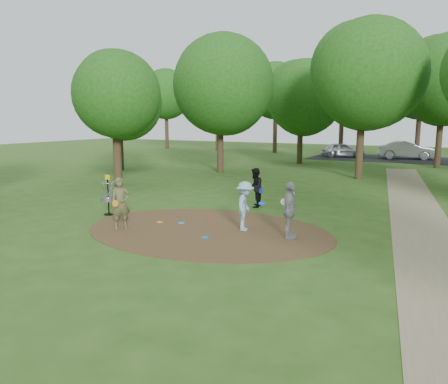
% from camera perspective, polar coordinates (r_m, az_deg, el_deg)
% --- Properties ---
extents(ground, '(100.00, 100.00, 0.00)m').
position_cam_1_polar(ground, '(14.43, -2.22, -5.02)').
color(ground, '#2D5119').
rests_on(ground, ground).
extents(dirt_clearing, '(8.40, 8.40, 0.02)m').
position_cam_1_polar(dirt_clearing, '(14.43, -2.22, -4.98)').
color(dirt_clearing, '#47301C').
rests_on(dirt_clearing, ground).
extents(footpath, '(7.55, 39.89, 0.01)m').
position_cam_1_polar(footpath, '(14.56, 25.02, -5.77)').
color(footpath, '#8C7A5B').
rests_on(footpath, ground).
extents(parking_lot, '(14.00, 8.00, 0.01)m').
position_cam_1_polar(parking_lot, '(42.54, 20.91, 4.07)').
color(parking_lot, black).
rests_on(parking_lot, ground).
extents(player_observer_with_disc, '(0.72, 0.75, 1.72)m').
position_cam_1_polar(player_observer_with_disc, '(14.82, -13.36, -1.47)').
color(player_observer_with_disc, brown).
rests_on(player_observer_with_disc, ground).
extents(player_throwing_with_disc, '(1.18, 1.17, 1.62)m').
position_cam_1_polar(player_throwing_with_disc, '(14.26, 2.74, -1.85)').
color(player_throwing_with_disc, '#85AEC7').
rests_on(player_throwing_with_disc, ground).
extents(player_walking_with_disc, '(0.80, 0.93, 1.63)m').
position_cam_1_polar(player_walking_with_disc, '(18.03, 4.06, 0.57)').
color(player_walking_with_disc, black).
rests_on(player_walking_with_disc, ground).
extents(player_waiting_with_disc, '(0.63, 1.09, 1.75)m').
position_cam_1_polar(player_waiting_with_disc, '(13.41, 8.58, -2.40)').
color(player_waiting_with_disc, '#959597').
rests_on(player_waiting_with_disc, ground).
extents(disc_ground_cyan, '(0.22, 0.22, 0.02)m').
position_cam_1_polar(disc_ground_cyan, '(15.36, -5.60, -4.04)').
color(disc_ground_cyan, '#1A9ED4').
rests_on(disc_ground_cyan, dirt_clearing).
extents(disc_ground_blue, '(0.22, 0.22, 0.02)m').
position_cam_1_polar(disc_ground_blue, '(13.51, -2.48, -5.91)').
color(disc_ground_blue, blue).
rests_on(disc_ground_blue, dirt_clearing).
extents(disc_ground_red, '(0.22, 0.22, 0.02)m').
position_cam_1_polar(disc_ground_red, '(16.01, -1.98, -3.44)').
color(disc_ground_red, red).
rests_on(disc_ground_red, dirt_clearing).
extents(car_left, '(4.36, 2.87, 1.38)m').
position_cam_1_polar(car_left, '(42.92, 15.25, 5.33)').
color(car_left, '#ACAEB4').
rests_on(car_left, ground).
extents(car_right, '(5.09, 2.51, 1.61)m').
position_cam_1_polar(car_right, '(42.78, 22.76, 5.06)').
color(car_right, '#A5A7AD').
rests_on(car_right, ground).
extents(disc_ground_orange, '(0.22, 0.22, 0.02)m').
position_cam_1_polar(disc_ground_orange, '(15.59, -8.41, -3.89)').
color(disc_ground_orange, orange).
rests_on(disc_ground_orange, dirt_clearing).
extents(disc_golf_basket, '(0.63, 0.63, 1.54)m').
position_cam_1_polar(disc_golf_basket, '(17.12, -14.91, -0.02)').
color(disc_golf_basket, black).
rests_on(disc_golf_basket, ground).
extents(tree_ring, '(36.85, 46.11, 9.46)m').
position_cam_1_polar(tree_ring, '(22.11, 13.83, 13.82)').
color(tree_ring, '#332316').
rests_on(tree_ring, ground).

